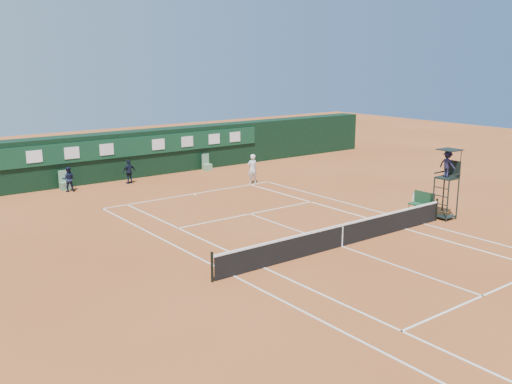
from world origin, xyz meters
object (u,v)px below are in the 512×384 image
Objects in this scene: player_bench at (422,202)px; player at (252,169)px; cooler at (420,199)px; tennis_net at (342,235)px; umpire_chair at (448,169)px.

player reaches higher than player_bench.
cooler is 0.35× the size of player.
cooler is at bearing 115.77° from player.
cooler is at bearing 16.18° from tennis_net.
umpire_chair is at bearing -0.28° from tennis_net.
player is at bearing 69.87° from tennis_net.
umpire_chair is at bearing 105.61° from player.
umpire_chair is at bearing -119.00° from cooler.
tennis_net is 3.77× the size of umpire_chair.
player_bench is 0.65× the size of player.
player_bench is 11.15m from player.
player is (-3.92, 9.68, 0.60)m from cooler.
tennis_net and player_bench have the same top height.
player_bench is (6.98, 1.25, 0.09)m from tennis_net.
cooler is 10.46m from player.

